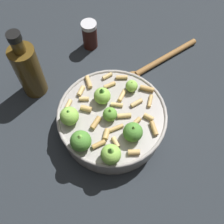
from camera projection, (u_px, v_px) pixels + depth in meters
ground_plane at (112, 126)px, 0.67m from camera, size 2.40×2.40×0.00m
cooking_pan at (111, 120)px, 0.63m from camera, size 0.26×0.26×0.11m
pepper_shaker at (90, 35)px, 0.76m from camera, size 0.04×0.04×0.09m
olive_oil_bottle at (28, 70)px, 0.65m from camera, size 0.06×0.06×0.20m
wooden_spoon at (157, 63)px, 0.76m from camera, size 0.15×0.24×0.02m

